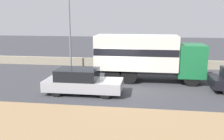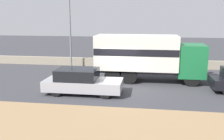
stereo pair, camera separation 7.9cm
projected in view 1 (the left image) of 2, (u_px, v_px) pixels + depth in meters
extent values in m
plane|color=#38383D|center=(117.00, 89.00, 15.78)|extent=(80.00, 80.00, 0.00)
cube|color=#937551|center=(97.00, 136.00, 9.55)|extent=(60.00, 6.23, 0.04)
cube|color=gray|center=(127.00, 63.00, 22.56)|extent=(60.00, 0.35, 0.74)
cylinder|color=slate|center=(70.00, 32.00, 21.49)|extent=(0.14, 0.14, 6.28)
cube|color=#196B38|center=(191.00, 60.00, 16.96)|extent=(1.79, 2.15, 2.17)
cube|color=black|center=(204.00, 54.00, 16.75)|extent=(0.06, 1.82, 0.95)
cube|color=#2D2D33|center=(136.00, 70.00, 17.64)|extent=(5.62, 1.28, 0.25)
cube|color=silver|center=(136.00, 52.00, 17.36)|extent=(5.62, 2.33, 2.32)
cube|color=black|center=(136.00, 51.00, 17.34)|extent=(5.59, 2.35, 0.46)
cylinder|color=black|center=(188.00, 72.00, 18.05)|extent=(1.07, 0.28, 1.07)
cylinder|color=black|center=(192.00, 78.00, 16.31)|extent=(1.07, 0.28, 1.07)
cylinder|color=black|center=(116.00, 70.00, 18.77)|extent=(1.07, 0.28, 1.07)
cylinder|color=black|center=(112.00, 76.00, 17.02)|extent=(1.07, 0.28, 1.07)
cylinder|color=black|center=(131.00, 70.00, 18.62)|extent=(1.07, 0.28, 1.07)
cylinder|color=black|center=(129.00, 76.00, 16.87)|extent=(1.07, 0.28, 1.07)
cube|color=#9E9EA3|center=(84.00, 85.00, 14.77)|extent=(4.58, 1.85, 0.61)
cube|color=black|center=(77.00, 74.00, 14.69)|extent=(2.38, 1.70, 0.64)
cylinder|color=black|center=(109.00, 86.00, 15.40)|extent=(0.63, 0.20, 0.63)
cylinder|color=black|center=(105.00, 93.00, 13.84)|extent=(0.63, 0.20, 0.63)
cylinder|color=black|center=(65.00, 84.00, 15.79)|extent=(0.63, 0.20, 0.63)
cylinder|color=black|center=(56.00, 91.00, 14.23)|extent=(0.63, 0.20, 0.63)
cylinder|color=black|center=(221.00, 83.00, 15.92)|extent=(0.71, 0.20, 0.71)
cylinder|color=slate|center=(203.00, 70.00, 19.48)|extent=(0.26, 0.26, 0.75)
cylinder|color=beige|center=(203.00, 62.00, 19.34)|extent=(0.34, 0.34, 0.62)
sphere|color=tan|center=(204.00, 56.00, 19.25)|extent=(0.20, 0.20, 0.20)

